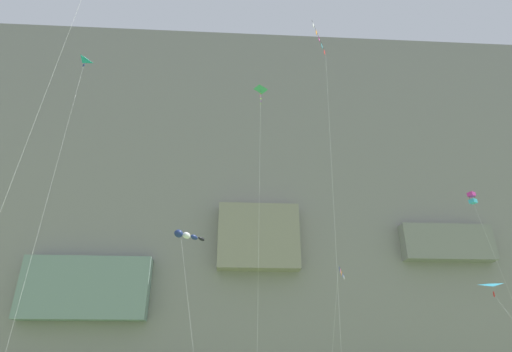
% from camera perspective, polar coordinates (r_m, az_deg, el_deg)
% --- Properties ---
extents(cliff_face, '(180.00, 29.82, 58.93)m').
position_cam_1_polar(cliff_face, '(77.07, -0.34, -4.47)').
color(cliff_face, gray).
rests_on(cliff_face, ground).
extents(kite_delta_high_center, '(2.44, 5.95, 26.41)m').
position_cam_1_polar(kite_delta_high_center, '(38.72, -23.50, 11.39)').
color(kite_delta_high_center, teal).
rests_on(kite_delta_high_center, ground).
extents(kite_diamond_mid_right, '(1.41, 2.74, 27.58)m').
position_cam_1_polar(kite_diamond_mid_right, '(39.60, 0.62, 9.32)').
color(kite_diamond_mid_right, green).
rests_on(kite_diamond_mid_right, ground).
extents(kite_banner_high_right, '(2.03, 4.22, 28.61)m').
position_cam_1_polar(kite_banner_high_right, '(36.03, 9.11, 13.75)').
color(kite_banner_high_right, black).
rests_on(kite_banner_high_right, ground).
extents(kite_banner_upper_mid, '(3.09, 4.36, 10.33)m').
position_cam_1_polar(kite_banner_upper_mid, '(39.31, 11.60, -14.12)').
color(kite_banner_upper_mid, black).
rests_on(kite_banner_upper_mid, ground).
extents(kite_windsock_upper_left, '(3.30, 7.32, 12.83)m').
position_cam_1_polar(kite_windsock_upper_left, '(36.10, -9.65, -8.10)').
color(kite_windsock_upper_left, navy).
rests_on(kite_windsock_upper_left, ground).
extents(kite_delta_high_left, '(1.72, 5.86, 7.93)m').
position_cam_1_polar(kite_delta_high_left, '(39.68, 30.17, -13.94)').
color(kite_delta_high_left, '#38B2D1').
rests_on(kite_delta_high_left, ground).
extents(kite_box_low_right, '(1.83, 2.62, 19.76)m').
position_cam_1_polar(kite_box_low_right, '(50.97, 27.70, -2.80)').
color(kite_box_low_right, '#CC3399').
rests_on(kite_box_low_right, ground).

